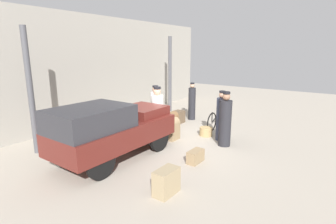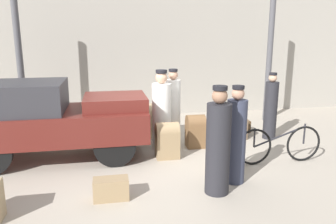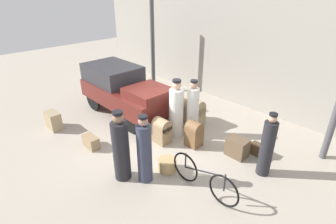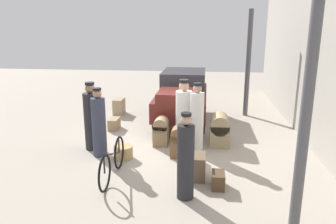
% 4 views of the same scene
% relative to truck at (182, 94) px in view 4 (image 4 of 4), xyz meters
% --- Properties ---
extents(ground_plane, '(30.00, 30.00, 0.00)m').
position_rel_truck_xyz_m(ground_plane, '(2.28, -0.41, -0.93)').
color(ground_plane, '#A89E8E').
extents(station_building_facade, '(16.00, 0.15, 4.50)m').
position_rel_truck_xyz_m(station_building_facade, '(2.28, 3.67, 1.32)').
color(station_building_facade, gray).
rests_on(station_building_facade, ground).
extents(canopy_pillar_left, '(0.17, 0.17, 3.74)m').
position_rel_truck_xyz_m(canopy_pillar_left, '(-1.00, 2.24, 0.94)').
color(canopy_pillar_left, '#4C4C51').
rests_on(canopy_pillar_left, ground).
extents(canopy_pillar_right, '(0.17, 0.17, 3.74)m').
position_rel_truck_xyz_m(canopy_pillar_right, '(6.04, 2.24, 0.94)').
color(canopy_pillar_right, '#4C4C51').
rests_on(canopy_pillar_right, ground).
extents(truck, '(3.71, 1.60, 1.64)m').
position_rel_truck_xyz_m(truck, '(0.00, 0.00, 0.00)').
color(truck, black).
rests_on(truck, ground).
extents(bicycle, '(1.85, 0.04, 0.80)m').
position_rel_truck_xyz_m(bicycle, '(4.60, -1.14, -0.54)').
color(bicycle, black).
rests_on(bicycle, ground).
extents(wicker_basket, '(0.47, 0.47, 0.31)m').
position_rel_truck_xyz_m(wicker_basket, '(3.48, -1.20, -0.77)').
color(wicker_basket, tan).
rests_on(wicker_basket, ground).
extents(conductor_in_dark_uniform, '(0.40, 0.40, 1.79)m').
position_rel_truck_xyz_m(conductor_in_dark_uniform, '(2.93, -2.16, -0.11)').
color(conductor_in_dark_uniform, '#232328').
rests_on(conductor_in_dark_uniform, ground).
extents(porter_standing_middle, '(0.43, 0.43, 1.82)m').
position_rel_truck_xyz_m(porter_standing_middle, '(2.40, 0.21, -0.10)').
color(porter_standing_middle, white).
rests_on(porter_standing_middle, ground).
extents(porter_with_bicycle, '(0.32, 0.32, 1.67)m').
position_rel_truck_xyz_m(porter_with_bicycle, '(5.22, 0.44, -0.15)').
color(porter_with_bicycle, '#232328').
rests_on(porter_with_bicycle, ground).
extents(porter_lifting_near_truck, '(0.36, 0.36, 1.80)m').
position_rel_truck_xyz_m(porter_lifting_near_truck, '(2.75, 0.57, -0.10)').
color(porter_lifting_near_truck, white).
rests_on(porter_lifting_near_truck, ground).
extents(porter_carrying_trunk, '(0.35, 0.35, 1.73)m').
position_rel_truck_xyz_m(porter_carrying_trunk, '(3.37, -1.82, -0.13)').
color(porter_carrying_trunk, '#33384C').
rests_on(porter_carrying_trunk, ground).
extents(suitcase_tan_flat, '(0.61, 0.34, 0.57)m').
position_rel_truck_xyz_m(suitcase_tan_flat, '(-0.62, -2.39, -0.64)').
color(suitcase_tan_flat, '#9E8966').
rests_on(suitcase_tan_flat, ground).
extents(trunk_barrel_dark, '(0.49, 0.40, 0.77)m').
position_rel_truck_xyz_m(trunk_barrel_dark, '(2.42, -0.41, -0.52)').
color(trunk_barrel_dark, '#937A56').
rests_on(trunk_barrel_dark, ground).
extents(suitcase_small_leather, '(0.43, 0.26, 0.32)m').
position_rel_truck_xyz_m(suitcase_small_leather, '(4.75, 1.08, -0.77)').
color(suitcase_small_leather, '#4C3823').
rests_on(suitcase_small_leather, ground).
extents(trunk_umber_medium, '(0.42, 0.39, 0.77)m').
position_rel_truck_xyz_m(trunk_umber_medium, '(3.20, 0.15, -0.52)').
color(trunk_umber_medium, brown).
rests_on(trunk_umber_medium, ground).
extents(trunk_large_brown, '(0.71, 0.52, 0.86)m').
position_rel_truck_xyz_m(trunk_large_brown, '(2.23, 1.18, -0.49)').
color(trunk_large_brown, '#9E8966').
rests_on(trunk_large_brown, ground).
extents(suitcase_black_upright, '(0.56, 0.28, 0.35)m').
position_rel_truck_xyz_m(suitcase_black_upright, '(1.20, -2.07, -0.75)').
color(suitcase_black_upright, '#937A56').
rests_on(suitcase_black_upright, ground).
extents(trunk_wicker_pale, '(0.55, 0.41, 0.52)m').
position_rel_truck_xyz_m(trunk_wicker_pale, '(4.35, 0.61, -0.67)').
color(trunk_wicker_pale, brown).
rests_on(trunk_wicker_pale, ground).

